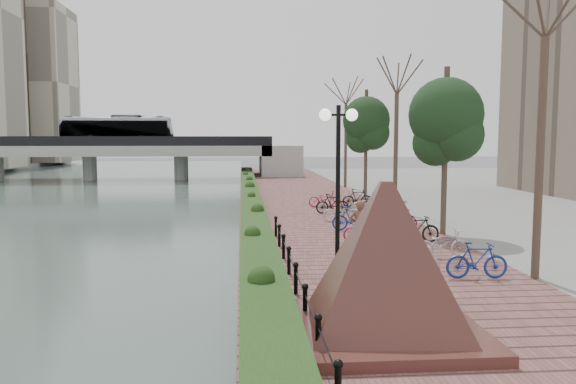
{
  "coord_description": "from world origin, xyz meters",
  "views": [
    {
      "loc": [
        0.11,
        -12.28,
        4.3
      ],
      "look_at": [
        2.05,
        11.16,
        2.0
      ],
      "focal_mm": 35.0,
      "sensor_mm": 36.0,
      "label": 1
    }
  ],
  "objects": [
    {
      "name": "ground",
      "position": [
        0.0,
        0.0,
        0.0
      ],
      "size": [
        220.0,
        220.0,
        0.0
      ],
      "primitive_type": "plane",
      "color": "#59595B",
      "rests_on": "ground"
    },
    {
      "name": "river_water",
      "position": [
        -15.0,
        25.0,
        0.01
      ],
      "size": [
        30.0,
        130.0,
        0.02
      ],
      "primitive_type": "cube",
      "color": "#4D6057",
      "rests_on": "ground"
    },
    {
      "name": "chain_fence",
      "position": [
        1.4,
        2.0,
        0.85
      ],
      "size": [
        0.1,
        14.1,
        0.7
      ],
      "color": "black",
      "rests_on": "promenade"
    },
    {
      "name": "promenade",
      "position": [
        4.0,
        17.5,
        0.25
      ],
      "size": [
        8.0,
        75.0,
        0.5
      ],
      "primitive_type": "cube",
      "color": "brown",
      "rests_on": "ground"
    },
    {
      "name": "motorcycle",
      "position": [
        3.26,
        0.02,
        1.01
      ],
      "size": [
        1.09,
        1.72,
        1.03
      ],
      "primitive_type": null,
      "rotation": [
        0.0,
        0.0,
        -0.38
      ],
      "color": "black",
      "rests_on": "promenade"
    },
    {
      "name": "street_trees",
      "position": [
        8.0,
        12.68,
        3.69
      ],
      "size": [
        3.2,
        37.12,
        6.8
      ],
      "color": "#3E2D24",
      "rests_on": "promenade"
    },
    {
      "name": "lamppost",
      "position": [
        2.62,
        2.21,
        3.86
      ],
      "size": [
        1.02,
        0.32,
        4.63
      ],
      "color": "black",
      "rests_on": "promenade"
    },
    {
      "name": "granite_monument",
      "position": [
        2.83,
        -1.93,
        2.0
      ],
      "size": [
        5.67,
        5.67,
        2.97
      ],
      "color": "#44221D",
      "rests_on": "promenade"
    },
    {
      "name": "bridge",
      "position": [
        -14.42,
        45.0,
        3.37
      ],
      "size": [
        36.0,
        10.77,
        6.5
      ],
      "color": "#ABACA6",
      "rests_on": "ground"
    },
    {
      "name": "pedestrian",
      "position": [
        4.0,
        5.97,
        1.35
      ],
      "size": [
        0.66,
        0.46,
        1.71
      ],
      "primitive_type": "imported",
      "rotation": [
        0.0,
        0.0,
        3.05
      ],
      "color": "brown",
      "rests_on": "promenade"
    },
    {
      "name": "bicycle_parking",
      "position": [
        5.49,
        9.99,
        0.97
      ],
      "size": [
        2.4,
        17.32,
        1.0
      ],
      "color": "#B2B3B7",
      "rests_on": "promenade"
    },
    {
      "name": "hedge",
      "position": [
        0.6,
        20.0,
        0.8
      ],
      "size": [
        1.1,
        56.0,
        0.6
      ],
      "primitive_type": "cube",
      "color": "#173312",
      "rests_on": "promenade"
    }
  ]
}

